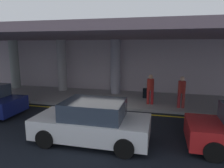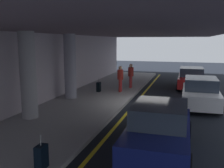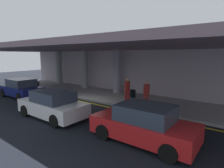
{
  "view_description": "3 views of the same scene",
  "coord_description": "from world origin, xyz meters",
  "px_view_note": "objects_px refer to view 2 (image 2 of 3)",
  "views": [
    {
      "loc": [
        3.11,
        -9.41,
        3.4
      ],
      "look_at": [
        0.23,
        2.4,
        1.14
      ],
      "focal_mm": 33.18,
      "sensor_mm": 36.0,
      "label": 1
    },
    {
      "loc": [
        -13.14,
        -2.05,
        3.4
      ],
      "look_at": [
        0.88,
        2.11,
        0.92
      ],
      "focal_mm": 40.85,
      "sensor_mm": 36.0,
      "label": 2
    },
    {
      "loc": [
        9.25,
        -8.64,
        3.4
      ],
      "look_at": [
        1.32,
        1.88,
        1.32
      ],
      "focal_mm": 29.59,
      "sensor_mm": 36.0,
      "label": 3
    }
  ],
  "objects_px": {
    "car_white": "(200,93)",
    "suitcase_upright_primary": "(41,157)",
    "support_column_center": "(70,66)",
    "car_navy": "(159,129)",
    "person_waiting_for_ride": "(131,74)",
    "support_column_left_mid": "(28,75)",
    "traveler_with_luggage": "(120,77)",
    "suitcase_upright_secondary": "(99,87)",
    "car_red": "(191,78)"
  },
  "relations": [
    {
      "from": "support_column_left_mid",
      "to": "support_column_center",
      "type": "height_order",
      "value": "same"
    },
    {
      "from": "support_column_left_mid",
      "to": "suitcase_upright_secondary",
      "type": "relative_size",
      "value": 4.06
    },
    {
      "from": "support_column_left_mid",
      "to": "support_column_center",
      "type": "distance_m",
      "value": 4.0
    },
    {
      "from": "person_waiting_for_ride",
      "to": "car_navy",
      "type": "bearing_deg",
      "value": -12.12
    },
    {
      "from": "suitcase_upright_secondary",
      "to": "car_red",
      "type": "bearing_deg",
      "value": -61.42
    },
    {
      "from": "support_column_center",
      "to": "person_waiting_for_ride",
      "type": "bearing_deg",
      "value": -32.37
    },
    {
      "from": "support_column_left_mid",
      "to": "car_red",
      "type": "bearing_deg",
      "value": -33.63
    },
    {
      "from": "traveler_with_luggage",
      "to": "car_white",
      "type": "bearing_deg",
      "value": -107.64
    },
    {
      "from": "suitcase_upright_secondary",
      "to": "car_navy",
      "type": "bearing_deg",
      "value": -154.11
    },
    {
      "from": "car_white",
      "to": "suitcase_upright_primary",
      "type": "bearing_deg",
      "value": 154.06
    },
    {
      "from": "traveler_with_luggage",
      "to": "person_waiting_for_ride",
      "type": "relative_size",
      "value": 1.0
    },
    {
      "from": "suitcase_upright_primary",
      "to": "traveler_with_luggage",
      "type": "bearing_deg",
      "value": 11.04
    },
    {
      "from": "suitcase_upright_primary",
      "to": "suitcase_upright_secondary",
      "type": "xyz_separation_m",
      "value": [
        9.96,
        1.96,
        0.0
      ]
    },
    {
      "from": "support_column_left_mid",
      "to": "support_column_center",
      "type": "xyz_separation_m",
      "value": [
        4.0,
        0.0,
        0.0
      ]
    },
    {
      "from": "car_navy",
      "to": "suitcase_upright_primary",
      "type": "bearing_deg",
      "value": -50.27
    },
    {
      "from": "car_white",
      "to": "suitcase_upright_secondary",
      "type": "xyz_separation_m",
      "value": [
        1.41,
        6.18,
        -0.25
      ]
    },
    {
      "from": "support_column_left_mid",
      "to": "suitcase_upright_primary",
      "type": "bearing_deg",
      "value": -142.49
    },
    {
      "from": "support_column_left_mid",
      "to": "car_white",
      "type": "xyz_separation_m",
      "value": [
        4.77,
        -7.12,
        -1.26
      ]
    },
    {
      "from": "car_white",
      "to": "suitcase_upright_secondary",
      "type": "distance_m",
      "value": 6.34
    },
    {
      "from": "support_column_center",
      "to": "car_white",
      "type": "xyz_separation_m",
      "value": [
        0.77,
        -7.12,
        -1.26
      ]
    },
    {
      "from": "support_column_center",
      "to": "suitcase_upright_primary",
      "type": "height_order",
      "value": "support_column_center"
    },
    {
      "from": "car_white",
      "to": "traveler_with_luggage",
      "type": "distance_m",
      "value": 5.15
    },
    {
      "from": "person_waiting_for_ride",
      "to": "support_column_center",
      "type": "bearing_deg",
      "value": -61.83
    },
    {
      "from": "car_red",
      "to": "car_navy",
      "type": "distance_m",
      "value": 11.66
    },
    {
      "from": "support_column_center",
      "to": "car_navy",
      "type": "bearing_deg",
      "value": -134.36
    },
    {
      "from": "car_navy",
      "to": "car_white",
      "type": "height_order",
      "value": "same"
    },
    {
      "from": "support_column_left_mid",
      "to": "suitcase_upright_secondary",
      "type": "height_order",
      "value": "support_column_left_mid"
    },
    {
      "from": "support_column_left_mid",
      "to": "suitcase_upright_secondary",
      "type": "xyz_separation_m",
      "value": [
        6.18,
        -0.94,
        -1.51
      ]
    },
    {
      "from": "person_waiting_for_ride",
      "to": "suitcase_upright_primary",
      "type": "relative_size",
      "value": 1.87
    },
    {
      "from": "support_column_left_mid",
      "to": "car_navy",
      "type": "height_order",
      "value": "support_column_left_mid"
    },
    {
      "from": "car_red",
      "to": "traveler_with_luggage",
      "type": "xyz_separation_m",
      "value": [
        -3.57,
        4.41,
        0.4
      ]
    },
    {
      "from": "car_white",
      "to": "suitcase_upright_primary",
      "type": "distance_m",
      "value": 9.53
    },
    {
      "from": "support_column_center",
      "to": "suitcase_upright_secondary",
      "type": "height_order",
      "value": "support_column_center"
    },
    {
      "from": "car_navy",
      "to": "car_white",
      "type": "distance_m",
      "value": 6.46
    },
    {
      "from": "support_column_left_mid",
      "to": "car_red",
      "type": "height_order",
      "value": "support_column_left_mid"
    },
    {
      "from": "car_red",
      "to": "suitcase_upright_primary",
      "type": "height_order",
      "value": "car_red"
    },
    {
      "from": "support_column_center",
      "to": "car_red",
      "type": "bearing_deg",
      "value": -47.78
    },
    {
      "from": "traveler_with_luggage",
      "to": "suitcase_upright_primary",
      "type": "distance_m",
      "value": 10.34
    },
    {
      "from": "car_red",
      "to": "person_waiting_for_ride",
      "type": "relative_size",
      "value": 2.44
    },
    {
      "from": "suitcase_upright_secondary",
      "to": "traveler_with_luggage",
      "type": "bearing_deg",
      "value": -81.35
    },
    {
      "from": "traveler_with_luggage",
      "to": "person_waiting_for_ride",
      "type": "height_order",
      "value": "same"
    },
    {
      "from": "support_column_left_mid",
      "to": "car_white",
      "type": "distance_m",
      "value": 8.66
    },
    {
      "from": "suitcase_upright_secondary",
      "to": "support_column_left_mid",
      "type": "bearing_deg",
      "value": 165.78
    },
    {
      "from": "support_column_center",
      "to": "person_waiting_for_ride",
      "type": "height_order",
      "value": "support_column_center"
    },
    {
      "from": "suitcase_upright_primary",
      "to": "suitcase_upright_secondary",
      "type": "distance_m",
      "value": 10.15
    },
    {
      "from": "support_column_center",
      "to": "person_waiting_for_ride",
      "type": "xyz_separation_m",
      "value": [
        4.15,
        -2.63,
        -0.86
      ]
    },
    {
      "from": "suitcase_upright_primary",
      "to": "support_column_center",
      "type": "bearing_deg",
      "value": 28.14
    },
    {
      "from": "support_column_center",
      "to": "car_white",
      "type": "relative_size",
      "value": 0.89
    },
    {
      "from": "car_red",
      "to": "car_navy",
      "type": "bearing_deg",
      "value": 178.74
    },
    {
      "from": "traveler_with_luggage",
      "to": "suitcase_upright_primary",
      "type": "height_order",
      "value": "traveler_with_luggage"
    }
  ]
}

